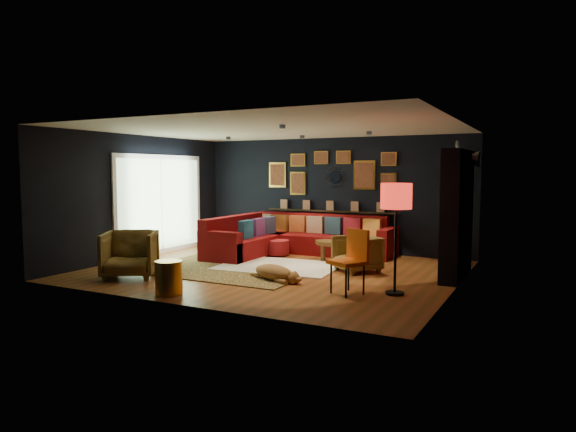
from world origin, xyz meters
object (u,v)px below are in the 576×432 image
at_px(sectional, 289,240).
at_px(armchair_right, 357,252).
at_px(armchair_left, 130,252).
at_px(pouf, 278,247).
at_px(dog, 274,269).
at_px(coffee_table, 332,245).
at_px(gold_stool, 169,278).
at_px(floor_lamp, 396,201).
at_px(orange_chair, 352,256).

xyz_separation_m(sectional, armchair_right, (2.02, -1.21, 0.04)).
bearing_deg(armchair_left, pouf, 37.33).
bearing_deg(armchair_right, dog, -86.16).
distance_m(coffee_table, pouf, 1.32).
bearing_deg(gold_stool, dog, 59.46).
bearing_deg(sectional, armchair_left, -110.43).
bearing_deg(armchair_right, floor_lamp, -12.89).
height_order(armchair_right, floor_lamp, floor_lamp).
height_order(coffee_table, floor_lamp, floor_lamp).
xyz_separation_m(pouf, gold_stool, (0.22, -3.85, 0.07)).
bearing_deg(pouf, dog, -63.35).
xyz_separation_m(coffee_table, orange_chair, (1.32, -2.43, 0.23)).
bearing_deg(sectional, gold_stool, -88.42).
height_order(orange_chair, floor_lamp, floor_lamp).
bearing_deg(coffee_table, sectional, 160.95).
bearing_deg(sectional, floor_lamp, -40.00).
distance_m(pouf, gold_stool, 3.86).
bearing_deg(gold_stool, floor_lamp, 27.26).
distance_m(armchair_right, dog, 1.70).
relative_size(orange_chair, floor_lamp, 0.58).
relative_size(armchair_right, gold_stool, 1.44).
xyz_separation_m(pouf, dog, (1.15, -2.28, 0.01)).
xyz_separation_m(sectional, dog, (1.04, -2.59, -0.13)).
distance_m(sectional, orange_chair, 3.81).
bearing_deg(coffee_table, floor_lamp, -48.98).
xyz_separation_m(armchair_right, gold_stool, (-1.90, -2.95, -0.11)).
distance_m(armchair_left, gold_stool, 1.58).
height_order(coffee_table, gold_stool, gold_stool).
bearing_deg(dog, orange_chair, 7.55).
height_order(armchair_left, orange_chair, orange_chair).
relative_size(sectional, armchair_left, 3.84).
distance_m(pouf, dog, 2.56).
bearing_deg(pouf, armchair_right, -22.95).
bearing_deg(floor_lamp, coffee_table, 131.02).
relative_size(pouf, armchair_right, 0.65).
relative_size(armchair_left, orange_chair, 0.92).
xyz_separation_m(coffee_table, armchair_right, (0.81, -0.79, 0.02)).
bearing_deg(coffee_table, orange_chair, -61.57).
relative_size(sectional, pouf, 7.18).
xyz_separation_m(armchair_right, orange_chair, (0.50, -1.64, 0.21)).
height_order(armchair_left, dog, armchair_left).
xyz_separation_m(pouf, armchair_left, (-1.20, -3.19, 0.26)).
bearing_deg(floor_lamp, gold_stool, -152.74).
bearing_deg(armchair_left, gold_stool, -57.05).
xyz_separation_m(orange_chair, floor_lamp, (0.60, 0.23, 0.83)).
xyz_separation_m(sectional, coffee_table, (1.20, -0.42, 0.02)).
xyz_separation_m(orange_chair, dog, (-1.48, 0.25, -0.38)).
bearing_deg(dog, floor_lamp, 16.66).
distance_m(armchair_left, orange_chair, 3.88).
bearing_deg(orange_chair, floor_lamp, 49.90).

